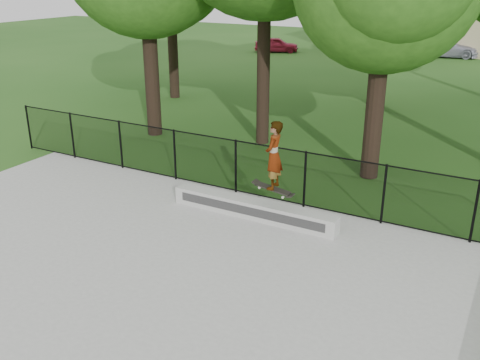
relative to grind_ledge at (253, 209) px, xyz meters
The scene contains 9 objects.
ground 4.85m from the grind_ledge, 103.81° to the right, with size 100.00×100.00×0.00m, color #204D15.
concrete_slab 4.85m from the grind_ledge, 103.81° to the right, with size 14.00×12.00×0.06m, color #9D9E99.
grind_ledge is the anchor object (origin of this frame).
car_a 29.19m from the grind_ledge, 114.18° to the left, with size 1.31×3.23×1.11m, color maroon.
car_b 30.56m from the grind_ledge, 102.34° to the left, with size 1.08×2.81×1.02m, color black.
car_c 30.17m from the grind_ledge, 90.97° to the left, with size 1.84×4.17×1.32m, color #9B99AE.
skater_airborne 1.66m from the grind_ledge, 18.95° to the right, with size 0.84×0.62×1.74m.
chainlink_fence 1.75m from the grind_ledge, 133.92° to the left, with size 16.06×0.06×1.50m.
distant_building 33.50m from the grind_ledge, 95.41° to the left, with size 12.40×6.40×4.30m.
Camera 1 is at (6.63, -5.87, 5.71)m, focal length 40.00 mm.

